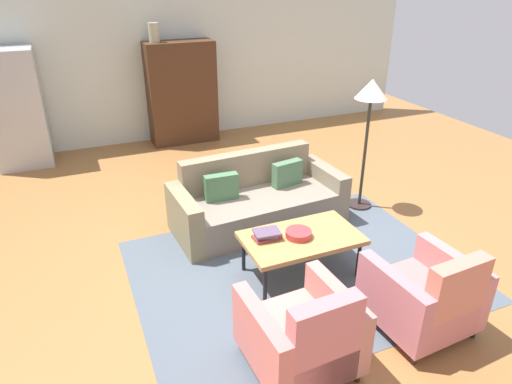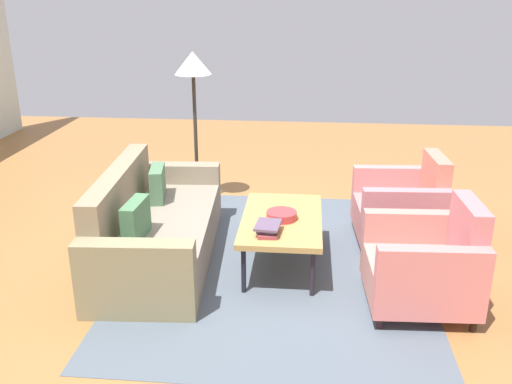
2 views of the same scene
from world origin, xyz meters
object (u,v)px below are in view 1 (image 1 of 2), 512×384
object	(u,v)px
armchair_left	(304,338)
armchair_right	(426,298)
coffee_table	(301,239)
refrigerator	(16,109)
cabinet	(182,93)
book_stack	(267,235)
vase_tall	(154,33)
floor_lamp	(371,102)
fruit_bowl	(299,234)
couch	(256,202)

from	to	relation	value
armchair_left	armchair_right	bearing A→B (deg)	-2.48
coffee_table	armchair_left	distance (m)	1.31
armchair_left	refrigerator	xyz separation A→B (m)	(-2.13, 5.62, 0.58)
cabinet	refrigerator	distance (m)	2.70
book_stack	vase_tall	world-z (taller)	vase_tall
floor_lamp	refrigerator	bearing A→B (deg)	140.97
coffee_table	book_stack	xyz separation A→B (m)	(-0.34, 0.10, 0.08)
refrigerator	floor_lamp	distance (m)	5.43
refrigerator	armchair_left	bearing A→B (deg)	-69.23
armchair_right	refrigerator	distance (m)	6.55
armchair_left	book_stack	distance (m)	1.30
book_stack	cabinet	xyz separation A→B (m)	(0.31, 4.46, 0.40)
armchair_left	vase_tall	distance (m)	5.94
armchair_left	book_stack	world-z (taller)	armchair_left
floor_lamp	armchair_right	bearing A→B (deg)	-111.34
armchair_right	vase_tall	world-z (taller)	vase_tall
armchair_right	fruit_bowl	bearing A→B (deg)	115.61
fruit_bowl	floor_lamp	bearing A→B (deg)	34.86
fruit_bowl	book_stack	bearing A→B (deg)	162.44
book_stack	refrigerator	bearing A→B (deg)	118.71
book_stack	refrigerator	xyz separation A→B (m)	(-2.38, 4.35, 0.42)
armchair_right	cabinet	bearing A→B (deg)	93.20
armchair_left	armchair_right	xyz separation A→B (m)	(1.20, 0.00, 0.00)
armchair_right	book_stack	size ratio (longest dim) A/B	3.09
book_stack	floor_lamp	xyz separation A→B (m)	(1.81, 0.95, 0.94)
coffee_table	vase_tall	world-z (taller)	vase_tall
couch	armchair_right	distance (m)	2.43
armchair_right	book_stack	distance (m)	1.59
armchair_right	vase_tall	xyz separation A→B (m)	(-1.04, 5.72, 1.61)
armchair_left	couch	bearing A→B (deg)	73.40
book_stack	vase_tall	distance (m)	4.68
couch	vase_tall	size ratio (longest dim) A/B	6.91
refrigerator	coffee_table	bearing A→B (deg)	-58.49
vase_tall	fruit_bowl	bearing A→B (deg)	-85.02
refrigerator	couch	bearing A→B (deg)	-50.17
couch	fruit_bowl	world-z (taller)	couch
floor_lamp	coffee_table	bearing A→B (deg)	-144.49
fruit_bowl	vase_tall	size ratio (longest dim) A/B	0.86
fruit_bowl	armchair_right	bearing A→B (deg)	-61.25
couch	vase_tall	world-z (taller)	vase_tall
armchair_left	refrigerator	distance (m)	6.03
armchair_right	couch	bearing A→B (deg)	101.37
coffee_table	armchair_right	bearing A→B (deg)	-62.63
book_stack	vase_tall	size ratio (longest dim) A/B	0.92
book_stack	vase_tall	xyz separation A→B (m)	(-0.09, 4.45, 1.45)
vase_tall	coffee_table	bearing A→B (deg)	-84.57
book_stack	armchair_left	bearing A→B (deg)	-101.32
couch	book_stack	bearing A→B (deg)	69.22
couch	coffee_table	bearing A→B (deg)	86.77
coffee_table	fruit_bowl	xyz separation A→B (m)	(-0.04, -0.00, 0.07)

